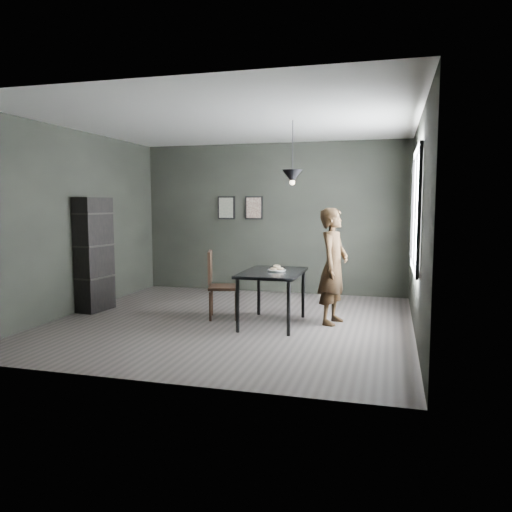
% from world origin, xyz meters
% --- Properties ---
extents(ground, '(5.00, 5.00, 0.00)m').
position_xyz_m(ground, '(0.00, 0.00, 0.00)').
color(ground, '#332F2C').
rests_on(ground, ground).
extents(back_wall, '(5.00, 0.10, 2.80)m').
position_xyz_m(back_wall, '(0.00, 2.50, 1.40)').
color(back_wall, black).
rests_on(back_wall, ground).
extents(ceiling, '(5.00, 5.00, 0.02)m').
position_xyz_m(ceiling, '(0.00, 0.00, 2.80)').
color(ceiling, silver).
rests_on(ceiling, ground).
extents(window_assembly, '(0.04, 1.96, 1.56)m').
position_xyz_m(window_assembly, '(2.47, 0.20, 1.60)').
color(window_assembly, white).
rests_on(window_assembly, ground).
extents(cafe_table, '(0.80, 1.20, 0.75)m').
position_xyz_m(cafe_table, '(0.60, 0.00, 0.67)').
color(cafe_table, black).
rests_on(cafe_table, ground).
extents(white_plate, '(0.23, 0.23, 0.01)m').
position_xyz_m(white_plate, '(0.66, 0.02, 0.76)').
color(white_plate, white).
rests_on(white_plate, cafe_table).
extents(donut_pile, '(0.19, 0.15, 0.08)m').
position_xyz_m(donut_pile, '(0.66, 0.02, 0.79)').
color(donut_pile, '#F9EBC1').
rests_on(donut_pile, white_plate).
extents(woman, '(0.51, 0.67, 1.62)m').
position_xyz_m(woman, '(1.40, 0.29, 0.81)').
color(woman, black).
rests_on(woman, ground).
extents(wood_chair, '(0.54, 0.54, 1.00)m').
position_xyz_m(wood_chair, '(-0.27, 0.16, 0.57)').
color(wood_chair, black).
rests_on(wood_chair, ground).
extents(shelf_unit, '(0.40, 0.63, 1.78)m').
position_xyz_m(shelf_unit, '(-2.32, 0.17, 0.89)').
color(shelf_unit, black).
rests_on(shelf_unit, ground).
extents(pendant_lamp, '(0.28, 0.28, 0.86)m').
position_xyz_m(pendant_lamp, '(0.85, 0.10, 2.05)').
color(pendant_lamp, black).
rests_on(pendant_lamp, ground).
extents(framed_print_left, '(0.34, 0.04, 0.44)m').
position_xyz_m(framed_print_left, '(-0.90, 2.47, 1.60)').
color(framed_print_left, black).
rests_on(framed_print_left, ground).
extents(framed_print_right, '(0.34, 0.04, 0.44)m').
position_xyz_m(framed_print_right, '(-0.35, 2.47, 1.60)').
color(framed_print_right, black).
rests_on(framed_print_right, ground).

